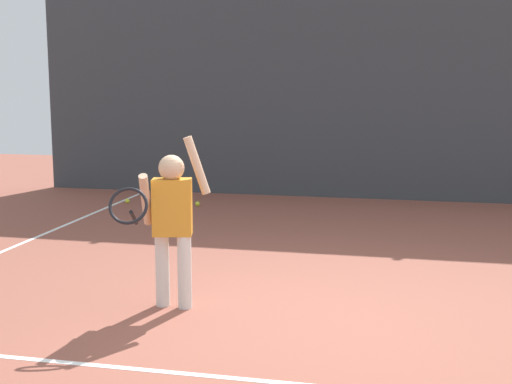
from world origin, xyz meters
name	(u,v)px	position (x,y,z in m)	size (l,w,h in m)	color
ground_plane	(308,321)	(0.00, 0.00, 0.00)	(20.00, 20.00, 0.00)	brown
court_line_baseline	(281,383)	(0.00, -1.10, 0.00)	(9.00, 0.05, 0.00)	white
back_fence_windscreen	(365,79)	(0.00, 5.56, 1.77)	(10.10, 0.08, 3.55)	#383D42
fence_post_0	(60,74)	(-4.90, 5.62, 1.85)	(0.09, 0.09, 3.70)	slate
fence_post_1	(257,74)	(-1.63, 5.62, 1.85)	(0.09, 0.09, 3.70)	slate
fence_post_2	(481,74)	(1.63, 5.62, 1.85)	(0.09, 0.09, 3.70)	slate
tennis_player	(171,217)	(-1.09, 0.08, 0.73)	(0.62, 0.68, 1.35)	silver
tennis_ball_1	(198,204)	(-2.21, 4.37, 0.03)	(0.07, 0.07, 0.07)	#CCE033
tennis_ball_4	(127,201)	(-3.27, 4.38, 0.03)	(0.07, 0.07, 0.07)	#CCE033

